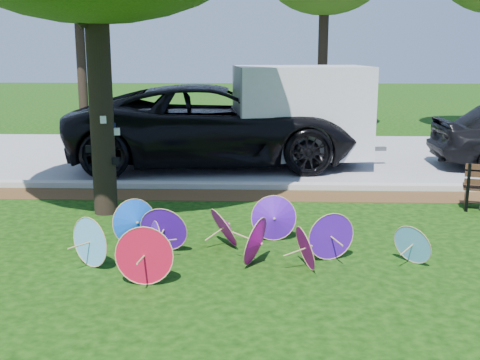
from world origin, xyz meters
name	(u,v)px	position (x,y,z in m)	size (l,w,h in m)	color
ground	(199,273)	(0.00, 0.00, 0.00)	(90.00, 90.00, 0.00)	black
mulch_strip	(221,195)	(0.00, 4.50, 0.01)	(90.00, 1.00, 0.01)	#472D16
curb	(223,185)	(0.00, 5.20, 0.06)	(90.00, 0.30, 0.12)	#B7B5AD
street	(232,155)	(0.00, 9.35, 0.01)	(90.00, 8.00, 0.01)	gray
parasol_pile	(198,235)	(-0.07, 0.59, 0.36)	(7.29, 2.10, 0.81)	#61B4EF
black_van	(215,126)	(-0.37, 7.86, 1.07)	(3.54, 7.69, 2.14)	black
cargo_trailer	(301,112)	(1.89, 7.70, 1.46)	(3.32, 2.10, 2.92)	silver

